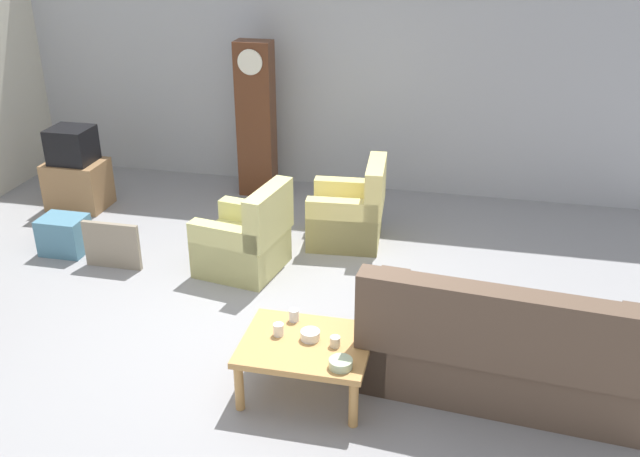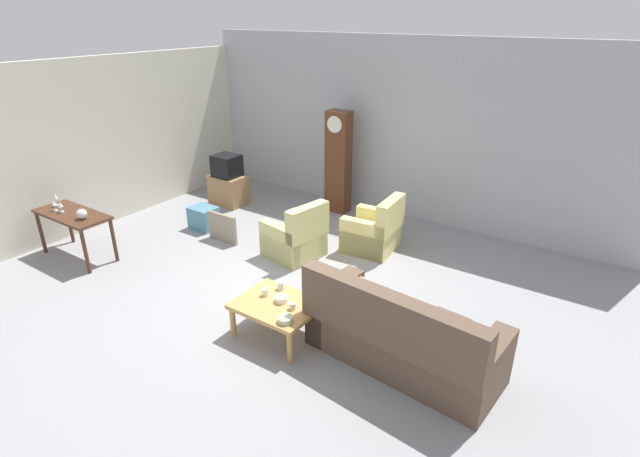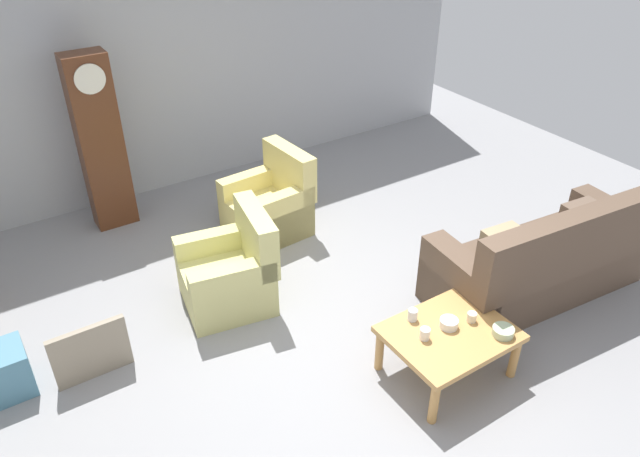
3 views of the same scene
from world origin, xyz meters
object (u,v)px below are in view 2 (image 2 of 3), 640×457
grandfather_clock (338,162)px  framed_picture_leaning (222,228)px  wine_glass_short (60,206)px  armchair_olive_far (374,233)px  wine_glass_mid (54,204)px  storage_box_blue (204,218)px  couch_floral (400,338)px  glass_dome_cloche (82,214)px  cup_blue_rimmed (281,286)px  console_table_dark (73,219)px  tv_stand_cabinet (229,190)px  wine_glass_tall (55,198)px  cup_white_porcelain (265,292)px  coffee_table_wood (277,307)px  bowl_shallow_green (285,319)px  armchair_olive_near (296,239)px  bowl_white_stacked (281,299)px  cup_cream_tall (292,306)px  tv_crt (227,166)px

grandfather_clock → framed_picture_leaning: size_ratio=3.21×
framed_picture_leaning → wine_glass_short: size_ratio=3.52×
armchair_olive_far → wine_glass_mid: (-3.99, -2.90, 0.55)m
storage_box_blue → couch_floral: bearing=-17.4°
glass_dome_cloche → cup_blue_rimmed: bearing=8.0°
console_table_dark → tv_stand_cabinet: console_table_dark is taller
wine_glass_short → wine_glass_mid: bearing=-168.8°
tv_stand_cabinet → glass_dome_cloche: (0.03, -3.06, 0.53)m
couch_floral → framed_picture_leaning: size_ratio=3.62×
wine_glass_tall → cup_white_porcelain: bearing=2.6°
couch_floral → coffee_table_wood: 1.47m
bowl_shallow_green → wine_glass_short: 4.33m
console_table_dark → wine_glass_tall: wine_glass_tall is taller
couch_floral → console_table_dark: couch_floral is taller
coffee_table_wood → framed_picture_leaning: 2.82m
glass_dome_cloche → bowl_shallow_green: bearing=-0.6°
armchair_olive_near → couch_floral: bearing=-30.3°
couch_floral → coffee_table_wood: (-1.44, -0.30, 0.02)m
coffee_table_wood → wine_glass_mid: 4.17m
grandfather_clock → wine_glass_mid: 4.79m
cup_white_porcelain → armchair_olive_far: bearing=88.3°
storage_box_blue → cup_white_porcelain: bearing=-30.4°
wine_glass_tall → couch_floral: bearing=4.3°
bowl_shallow_green → storage_box_blue: bearing=149.8°
cup_white_porcelain → bowl_white_stacked: (0.25, -0.00, -0.01)m
cup_blue_rimmed → coffee_table_wood: bearing=-59.2°
storage_box_blue → bowl_white_stacked: 3.51m
console_table_dark → storage_box_blue: console_table_dark is taller
framed_picture_leaning → glass_dome_cloche: bearing=-123.3°
tv_stand_cabinet → wine_glass_mid: size_ratio=3.92×
glass_dome_cloche → storage_box_blue: bearing=76.6°
coffee_table_wood → wine_glass_tall: wine_glass_tall is taller
cup_cream_tall → tv_stand_cabinet: bearing=142.8°
armchair_olive_near → console_table_dark: bearing=-145.6°
bowl_shallow_green → tv_stand_cabinet: bearing=141.2°
armchair_olive_far → wine_glass_short: armchair_olive_far is taller
coffee_table_wood → wine_glass_short: 4.04m
console_table_dark → tv_crt: 3.04m
coffee_table_wood → framed_picture_leaning: size_ratio=1.60×
tv_crt → wine_glass_tall: tv_crt is taller
framed_picture_leaning → glass_dome_cloche: 2.12m
armchair_olive_near → glass_dome_cloche: size_ratio=5.99×
tv_crt → console_table_dark: bearing=-96.1°
coffee_table_wood → console_table_dark: (-3.86, -0.17, 0.26)m
couch_floral → console_table_dark: (-5.30, -0.47, 0.28)m
armchair_olive_near → bowl_white_stacked: armchair_olive_near is taller
cup_blue_rimmed → armchair_olive_far: bearing=89.7°
bowl_white_stacked → bowl_shallow_green: (0.29, -0.29, -0.00)m
console_table_dark → wine_glass_tall: size_ratio=5.97×
glass_dome_cloche → framed_picture_leaning: bearing=56.7°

